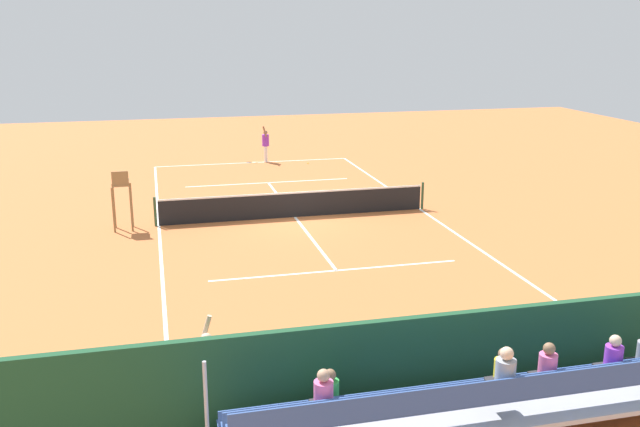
% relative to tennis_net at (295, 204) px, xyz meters
% --- Properties ---
extents(ground_plane, '(60.00, 60.00, 0.00)m').
position_rel_tennis_net_xyz_m(ground_plane, '(0.00, 0.00, -0.50)').
color(ground_plane, '#C66B38').
extents(court_line_markings, '(10.10, 22.20, 0.01)m').
position_rel_tennis_net_xyz_m(court_line_markings, '(0.00, -0.04, -0.50)').
color(court_line_markings, white).
rests_on(court_line_markings, ground).
extents(tennis_net, '(10.30, 0.10, 1.07)m').
position_rel_tennis_net_xyz_m(tennis_net, '(0.00, 0.00, 0.00)').
color(tennis_net, black).
rests_on(tennis_net, ground).
extents(backdrop_wall, '(18.00, 0.16, 2.00)m').
position_rel_tennis_net_xyz_m(backdrop_wall, '(0.00, 14.00, 0.50)').
color(backdrop_wall, '#1E4C2D').
rests_on(backdrop_wall, ground).
extents(bleacher_stand, '(9.06, 2.40, 2.48)m').
position_rel_tennis_net_xyz_m(bleacher_stand, '(-0.13, 15.36, 0.46)').
color(bleacher_stand, '#B2B2B7').
rests_on(bleacher_stand, ground).
extents(umpire_chair, '(0.67, 0.67, 2.14)m').
position_rel_tennis_net_xyz_m(umpire_chair, '(6.20, 0.21, 0.81)').
color(umpire_chair, olive).
rests_on(umpire_chair, ground).
extents(courtside_bench, '(1.80, 0.40, 0.93)m').
position_rel_tennis_net_xyz_m(courtside_bench, '(-2.43, 13.27, 0.06)').
color(courtside_bench, '#33383D').
rests_on(courtside_bench, ground).
extents(equipment_bag, '(0.90, 0.36, 0.36)m').
position_rel_tennis_net_xyz_m(equipment_bag, '(-0.82, 13.40, -0.32)').
color(equipment_bag, black).
rests_on(equipment_bag, ground).
extents(tennis_player, '(0.45, 0.56, 1.93)m').
position_rel_tennis_net_xyz_m(tennis_player, '(-0.71, -10.99, 0.51)').
color(tennis_player, white).
rests_on(tennis_player, ground).
extents(tennis_racket, '(0.59, 0.37, 0.03)m').
position_rel_tennis_net_xyz_m(tennis_racket, '(-0.07, -10.98, -0.49)').
color(tennis_racket, black).
rests_on(tennis_racket, ground).
extents(tennis_ball_near, '(0.07, 0.07, 0.07)m').
position_rel_tennis_net_xyz_m(tennis_ball_near, '(-2.76, -10.00, -0.47)').
color(tennis_ball_near, '#CCDB33').
rests_on(tennis_ball_near, ground).
extents(line_judge, '(0.38, 0.54, 1.93)m').
position_rel_tennis_net_xyz_m(line_judge, '(4.31, 13.10, 0.51)').
color(line_judge, '#232328').
rests_on(line_judge, ground).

